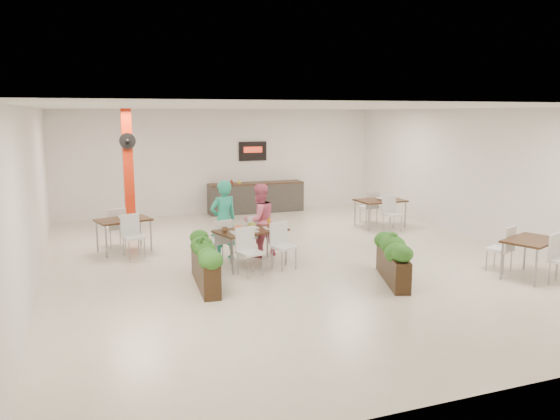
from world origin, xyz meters
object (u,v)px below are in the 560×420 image
object	(u,v)px
red_column	(128,171)
diner_woman	(259,220)
service_counter	(256,197)
side_table_c	(531,246)
side_table_a	(123,224)
main_table	(251,235)
planter_right	(393,256)
diner_man	(224,220)
side_table_b	(380,204)
planter_left	(205,259)

from	to	relation	value
red_column	diner_woman	xyz separation A→B (m)	(2.43, -3.25, -0.85)
service_counter	diner_woman	xyz separation A→B (m)	(-1.57, -5.11, 0.30)
red_column	side_table_c	bearing A→B (deg)	-44.34
diner_woman	side_table_a	bearing A→B (deg)	-42.64
main_table	planter_right	world-z (taller)	planter_right
service_counter	side_table_a	world-z (taller)	service_counter
diner_man	planter_right	size ratio (longest dim) A/B	1.00
service_counter	diner_woman	size ratio (longest dim) A/B	1.88
side_table_a	service_counter	bearing A→B (deg)	25.50
side_table_a	side_table_b	bearing A→B (deg)	-11.81
diner_woman	side_table_b	size ratio (longest dim) A/B	0.98
diner_man	planter_right	distance (m)	3.65
side_table_c	diner_man	bearing A→B (deg)	124.53
diner_man	side_table_a	size ratio (longest dim) A/B	1.02
diner_woman	diner_man	bearing A→B (deg)	-15.27
service_counter	side_table_c	xyz separation A→B (m)	(2.72, -8.43, 0.13)
service_counter	diner_woman	world-z (taller)	service_counter
red_column	service_counter	xyz separation A→B (m)	(4.00, 1.86, -1.15)
service_counter	planter_left	world-z (taller)	service_counter
red_column	diner_woman	distance (m)	4.14
diner_man	planter_right	world-z (taller)	diner_man
diner_woman	side_table_b	xyz separation A→B (m)	(4.08, 1.81, -0.16)
diner_man	side_table_c	xyz separation A→B (m)	(5.09, -3.32, -0.23)
main_table	diner_man	distance (m)	0.79
main_table	side_table_a	size ratio (longest dim) A/B	1.13
red_column	service_counter	world-z (taller)	red_column
planter_left	side_table_c	size ratio (longest dim) A/B	1.13
planter_right	side_table_a	bearing A→B (deg)	138.24
side_table_b	main_table	bearing A→B (deg)	-152.97
diner_man	diner_woman	world-z (taller)	diner_man
diner_woman	planter_right	bearing A→B (deg)	108.73
red_column	side_table_c	distance (m)	9.45
side_table_b	planter_left	bearing A→B (deg)	-150.29
diner_man	side_table_c	distance (m)	6.08
side_table_a	side_table_c	bearing A→B (deg)	-49.03
main_table	planter_left	world-z (taller)	planter_left
red_column	planter_left	world-z (taller)	red_column
red_column	main_table	xyz separation A→B (m)	(2.02, -3.90, -1.01)
side_table_b	side_table_c	size ratio (longest dim) A/B	0.98
diner_woman	planter_right	distance (m)	3.14
main_table	side_table_c	size ratio (longest dim) A/B	1.14
red_column	side_table_b	distance (m)	6.74
main_table	side_table_b	world-z (taller)	same
planter_right	side_table_b	bearing A→B (deg)	62.08
planter_left	side_table_a	xyz separation A→B (m)	(-1.16, 3.07, 0.12)
service_counter	main_table	xyz separation A→B (m)	(-1.98, -5.77, 0.14)
service_counter	side_table_a	distance (m)	5.68
red_column	diner_man	xyz separation A→B (m)	(1.63, -3.25, -0.79)
red_column	side_table_c	xyz separation A→B (m)	(6.72, -6.56, -1.02)
red_column	diner_woman	size ratio (longest dim) A/B	2.01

